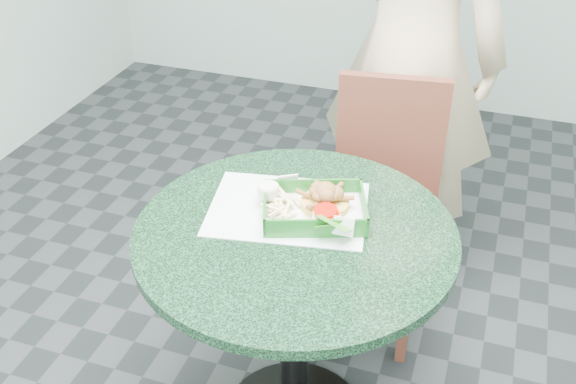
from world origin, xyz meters
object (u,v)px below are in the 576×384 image
(food_basket, at_px, (314,217))
(crab_sandwich, at_px, (327,205))
(cafe_table, at_px, (295,284))
(dining_chair, at_px, (381,192))
(sauce_ramekin, at_px, (278,188))

(food_basket, xyz_separation_m, crab_sandwich, (0.03, 0.02, 0.03))
(cafe_table, distance_m, crab_sandwich, 0.25)
(crab_sandwich, bearing_deg, dining_chair, 83.61)
(cafe_table, relative_size, dining_chair, 0.92)
(crab_sandwich, height_order, sauce_ramekin, crab_sandwich)
(food_basket, distance_m, sauce_ramekin, 0.14)
(dining_chair, height_order, food_basket, dining_chair)
(crab_sandwich, bearing_deg, sauce_ramekin, 167.84)
(sauce_ramekin, bearing_deg, dining_chair, 66.26)
(sauce_ramekin, bearing_deg, food_basket, -24.27)
(crab_sandwich, bearing_deg, food_basket, -142.66)
(food_basket, bearing_deg, cafe_table, -112.01)
(cafe_table, height_order, sauce_ramekin, sauce_ramekin)
(cafe_table, bearing_deg, dining_chair, 79.15)
(crab_sandwich, distance_m, sauce_ramekin, 0.16)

